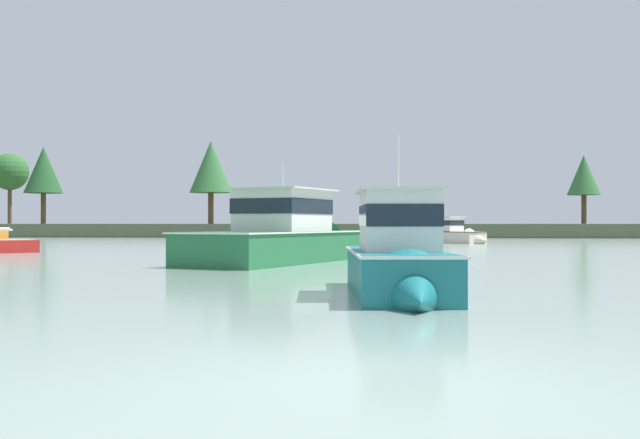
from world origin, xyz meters
name	(u,v)px	position (x,y,z in m)	size (l,w,h in m)	color
ground_plane	(355,371)	(0.00, 0.00, 0.00)	(469.49, 469.49, 0.00)	gray
far_shore_bank	(381,229)	(0.00, 97.02, 0.69)	(211.27, 58.00, 1.37)	#4C563D
dinghy_yellow	(274,241)	(-7.86, 49.49, 0.15)	(3.56, 2.23, 0.59)	gold
cruiser_cream	(452,237)	(5.28, 48.88, 0.43)	(6.06, 6.01, 3.24)	beige
cruiser_teal	(400,270)	(0.59, 7.63, 0.51)	(2.33, 6.71, 3.81)	#196B70
cruiser_green	(292,245)	(-3.18, 21.44, 0.61)	(6.60, 10.92, 4.80)	#236B3D
shore_tree_inland_c	(211,167)	(-21.65, 89.40, 8.60)	(5.42, 5.42, 10.61)	brown
shore_tree_center	(43,170)	(-40.06, 81.23, 7.74)	(4.51, 4.51, 9.18)	brown
shore_tree_inland_b	(584,176)	(27.07, 98.11, 7.82)	(4.39, 4.39, 9.22)	brown
shore_tree_right	(10,172)	(-53.54, 99.85, 8.84)	(5.34, 5.34, 10.19)	brown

